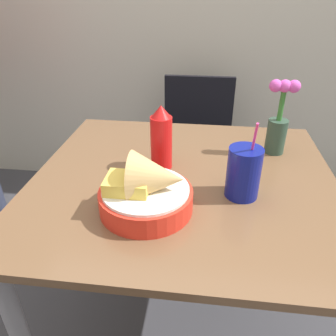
{
  "coord_description": "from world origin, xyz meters",
  "views": [
    {
      "loc": [
        0.06,
        -0.88,
        1.31
      ],
      "look_at": [
        -0.04,
        -0.05,
        0.83
      ],
      "focal_mm": 35.0,
      "sensor_mm": 36.0,
      "label": 1
    }
  ],
  "objects_px": {
    "flower_vase": "(278,123)",
    "ketchup_bottle": "(161,138)",
    "chair_far_window": "(197,139)",
    "drink_cup": "(243,174)",
    "food_basket": "(149,191)"
  },
  "relations": [
    {
      "from": "ketchup_bottle",
      "to": "drink_cup",
      "type": "relative_size",
      "value": 0.9
    },
    {
      "from": "flower_vase",
      "to": "ketchup_bottle",
      "type": "bearing_deg",
      "value": -158.05
    },
    {
      "from": "drink_cup",
      "to": "food_basket",
      "type": "bearing_deg",
      "value": -158.19
    },
    {
      "from": "chair_far_window",
      "to": "ketchup_bottle",
      "type": "distance_m",
      "value": 0.91
    },
    {
      "from": "ketchup_bottle",
      "to": "flower_vase",
      "type": "bearing_deg",
      "value": 21.95
    },
    {
      "from": "food_basket",
      "to": "drink_cup",
      "type": "distance_m",
      "value": 0.27
    },
    {
      "from": "food_basket",
      "to": "drink_cup",
      "type": "height_order",
      "value": "drink_cup"
    },
    {
      "from": "chair_far_window",
      "to": "food_basket",
      "type": "xyz_separation_m",
      "value": [
        -0.09,
        -1.06,
        0.33
      ]
    },
    {
      "from": "drink_cup",
      "to": "flower_vase",
      "type": "relative_size",
      "value": 0.9
    },
    {
      "from": "drink_cup",
      "to": "flower_vase",
      "type": "xyz_separation_m",
      "value": [
        0.14,
        0.29,
        0.04
      ]
    },
    {
      "from": "chair_far_window",
      "to": "ketchup_bottle",
      "type": "height_order",
      "value": "ketchup_bottle"
    },
    {
      "from": "chair_far_window",
      "to": "drink_cup",
      "type": "bearing_deg",
      "value": -80.54
    },
    {
      "from": "chair_far_window",
      "to": "ketchup_bottle",
      "type": "xyz_separation_m",
      "value": [
        -0.09,
        -0.82,
        0.37
      ]
    },
    {
      "from": "food_basket",
      "to": "ketchup_bottle",
      "type": "height_order",
      "value": "ketchup_bottle"
    },
    {
      "from": "chair_far_window",
      "to": "flower_vase",
      "type": "bearing_deg",
      "value": -66.04
    }
  ]
}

